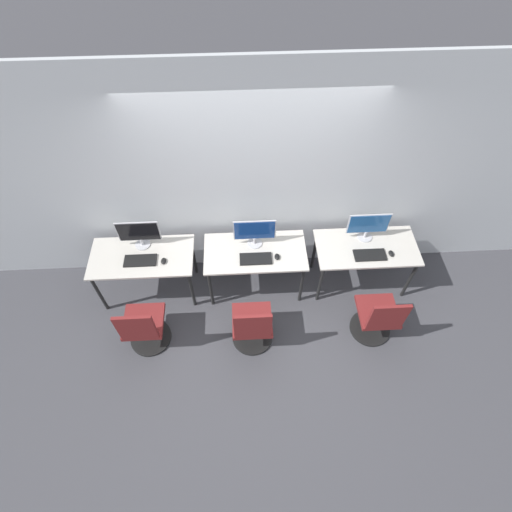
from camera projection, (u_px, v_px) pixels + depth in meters
name	position (u px, v px, depth m)	size (l,w,h in m)	color
ground_plane	(256.00, 305.00, 5.04)	(20.00, 20.00, 0.00)	#3D3D42
wall_back	(253.00, 182.00, 4.37)	(12.00, 0.05, 2.80)	#B7BCC1
desk_left	(143.00, 260.00, 4.68)	(1.20, 0.61, 0.71)	#BCB7AD
monitor_left	(139.00, 233.00, 4.55)	(0.49, 0.18, 0.39)	#B2B2B7
keyboard_left	(140.00, 261.00, 4.57)	(0.37, 0.17, 0.02)	black
mouse_left	(164.00, 261.00, 4.55)	(0.06, 0.09, 0.03)	black
office_chair_left	(144.00, 328.00, 4.45)	(0.48, 0.48, 0.88)	black
desk_center	(255.00, 256.00, 4.72)	(1.20, 0.61, 0.71)	#BCB7AD
monitor_center	(255.00, 232.00, 4.57)	(0.49, 0.18, 0.39)	#B2B2B7
keyboard_center	(256.00, 259.00, 4.58)	(0.37, 0.17, 0.02)	black
mouse_center	(277.00, 257.00, 4.59)	(0.06, 0.09, 0.03)	black
office_chair_center	(252.00, 327.00, 4.46)	(0.48, 0.48, 0.88)	black
desk_right	(366.00, 251.00, 4.77)	(1.20, 0.61, 0.71)	#BCB7AD
monitor_right	(368.00, 225.00, 4.63)	(0.49, 0.18, 0.39)	#B2B2B7
keyboard_right	(370.00, 255.00, 4.61)	(0.37, 0.17, 0.02)	black
mouse_right	(391.00, 253.00, 4.62)	(0.06, 0.09, 0.03)	black
office_chair_right	(377.00, 318.00, 4.52)	(0.48, 0.48, 0.88)	black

